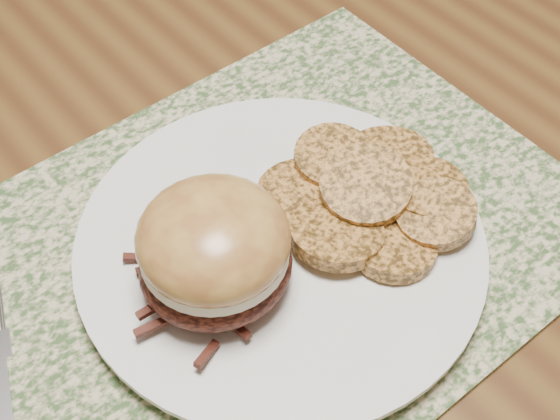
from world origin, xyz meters
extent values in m
cube|color=brown|center=(0.00, 0.00, 0.73)|extent=(1.50, 0.90, 0.04)
cube|color=#37522A|center=(0.02, -0.17, 0.75)|extent=(0.45, 0.33, 0.00)
cylinder|color=white|center=(0.03, -0.19, 0.76)|extent=(0.26, 0.26, 0.02)
ellipsoid|color=black|center=(-0.03, -0.19, 0.79)|extent=(0.11, 0.10, 0.04)
cylinder|color=beige|center=(-0.03, -0.19, 0.81)|extent=(0.10, 0.10, 0.01)
ellipsoid|color=#B07F3A|center=(-0.03, -0.19, 0.82)|extent=(0.10, 0.10, 0.05)
cylinder|color=#BD7C37|center=(0.06, -0.17, 0.77)|extent=(0.07, 0.07, 0.01)
cylinder|color=#BD7C37|center=(0.10, -0.16, 0.78)|extent=(0.07, 0.07, 0.02)
cylinder|color=#BD7C37|center=(0.12, -0.19, 0.77)|extent=(0.08, 0.08, 0.02)
cylinder|color=#BD7C37|center=(0.05, -0.21, 0.78)|extent=(0.09, 0.09, 0.02)
cylinder|color=#BD7C37|center=(0.09, -0.20, 0.79)|extent=(0.08, 0.08, 0.03)
cylinder|color=#BD7C37|center=(0.13, -0.22, 0.78)|extent=(0.08, 0.08, 0.02)
cylinder|color=#BD7C37|center=(0.08, -0.24, 0.77)|extent=(0.07, 0.07, 0.02)
cylinder|color=#BD7C37|center=(0.11, -0.24, 0.78)|extent=(0.07, 0.07, 0.02)
camera|label=1|loc=(-0.17, -0.43, 1.19)|focal=50.00mm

